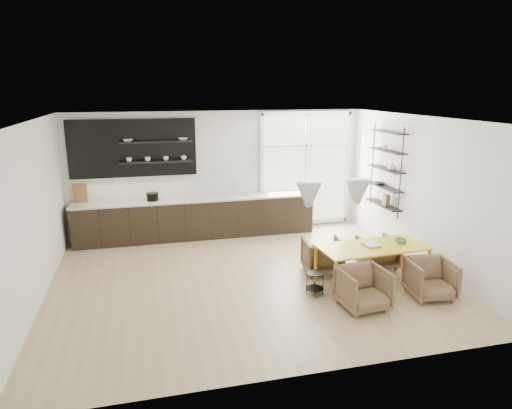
# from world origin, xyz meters

# --- Properties ---
(room) EXTENTS (7.02, 6.01, 2.91)m
(room) POSITION_xyz_m (0.58, 1.10, 1.46)
(room) COLOR tan
(room) RESTS_ON ground
(kitchen_run) EXTENTS (5.54, 0.69, 2.75)m
(kitchen_run) POSITION_xyz_m (-0.69, 2.69, 0.60)
(kitchen_run) COLOR black
(kitchen_run) RESTS_ON ground
(right_shelving) EXTENTS (0.26, 1.22, 1.90)m
(right_shelving) POSITION_xyz_m (3.36, 1.17, 1.65)
(right_shelving) COLOR black
(right_shelving) RESTS_ON ground
(dining_table) EXTENTS (1.96, 0.97, 0.70)m
(dining_table) POSITION_xyz_m (2.10, -0.71, 0.65)
(dining_table) COLOR gold
(dining_table) RESTS_ON ground
(armchair_back_left) EXTENTS (0.79, 0.81, 0.66)m
(armchair_back_left) POSITION_xyz_m (1.44, -0.02, 0.33)
(armchair_back_left) COLOR brown
(armchair_back_left) RESTS_ON ground
(armchair_back_right) EXTENTS (0.69, 0.71, 0.61)m
(armchair_back_right) POSITION_xyz_m (2.57, -0.06, 0.31)
(armchair_back_right) COLOR brown
(armchair_back_right) RESTS_ON ground
(armchair_front_left) EXTENTS (0.76, 0.78, 0.66)m
(armchair_front_left) POSITION_xyz_m (1.51, -1.56, 0.33)
(armchair_front_left) COLOR brown
(armchair_front_left) RESTS_ON ground
(armchair_front_right) EXTENTS (0.77, 0.79, 0.65)m
(armchair_front_right) POSITION_xyz_m (2.78, -1.47, 0.32)
(armchair_front_right) COLOR brown
(armchair_front_right) RESTS_ON ground
(wire_stool) EXTENTS (0.31, 0.31, 0.39)m
(wire_stool) POSITION_xyz_m (0.95, -0.91, 0.25)
(wire_stool) COLOR black
(wire_stool) RESTS_ON ground
(table_book) EXTENTS (0.28, 0.35, 0.03)m
(table_book) POSITION_xyz_m (1.97, -0.66, 0.71)
(table_book) COLOR white
(table_book) RESTS_ON dining_table
(table_bowl) EXTENTS (0.25, 0.25, 0.07)m
(table_bowl) POSITION_xyz_m (2.69, -0.65, 0.73)
(table_bowl) COLOR #538D58
(table_bowl) RESTS_ON dining_table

